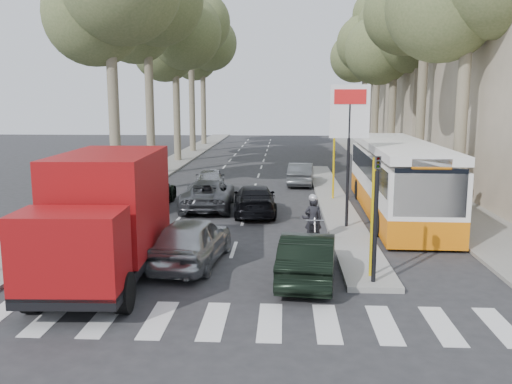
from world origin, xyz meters
The scene contains 26 objects.
ground centered at (0.00, 0.00, 0.00)m, with size 120.00×120.00×0.00m, color #28282B.
sidewalk_right centered at (8.60, 25.00, 0.06)m, with size 3.20×70.00×0.12m, color gray.
median_left centered at (-8.00, 28.00, 0.06)m, with size 2.40×64.00×0.12m, color gray.
traffic_island centered at (3.25, 11.00, 0.08)m, with size 1.50×26.00×0.16m, color gray.
building_far centered at (15.50, 34.00, 8.00)m, with size 11.00×20.00×16.00m, color #B7A88E.
billboard centered at (3.25, 5.00, 3.70)m, with size 1.50×12.10×5.60m.
traffic_light_island centered at (3.25, -1.50, 2.49)m, with size 0.16×0.41×3.60m.
tree_l_b centered at (-7.97, 20.11, 11.07)m, with size 7.40×7.20×14.88m.
tree_l_c centered at (-7.77, 28.11, 10.04)m, with size 7.40×7.20×13.71m.
tree_l_d centered at (-7.87, 36.11, 11.76)m, with size 7.40×7.20×15.66m.
tree_l_e centered at (-7.97, 44.11, 10.73)m, with size 7.40×7.20×14.49m.
tree_r_c centered at (9.03, 26.11, 9.69)m, with size 7.40×7.20×13.32m.
tree_r_d centered at (9.13, 34.11, 11.07)m, with size 7.40×7.20×14.88m.
tree_r_e centered at (9.23, 42.11, 10.38)m, with size 7.40×7.20×14.10m.
silver_hatchback centered at (-2.04, 0.31, 0.76)m, with size 1.79×4.45×1.52m, color #A7ABAF.
dark_hatchback centered at (1.49, -1.00, 0.69)m, with size 1.47×4.21×1.39m, color black.
queue_car_a centered at (-2.73, 8.88, 0.68)m, with size 2.27×4.92×1.37m, color #484A4F.
queue_car_b centered at (-0.50, 7.78, 0.65)m, with size 1.83×4.51×1.31m, color black.
queue_car_c centered at (-3.27, 13.49, 0.67)m, with size 1.59×3.96×1.35m, color gray.
queue_car_d centered at (1.80, 16.16, 0.66)m, with size 1.41×4.03×1.33m, color #54595D.
queue_car_e centered at (-5.73, 9.00, 0.75)m, with size 2.10×5.16×1.50m, color black.
red_truck centered at (-4.21, -1.21, 1.88)m, with size 2.78×6.75×3.55m.
city_bus centered at (5.74, 8.04, 1.71)m, with size 3.01×12.39×3.25m.
motorcycle centered at (1.82, 3.05, 0.81)m, with size 0.77×2.11×1.79m.
pedestrian_near centered at (7.26, 6.96, 0.93)m, with size 0.95×0.47×1.63m, color #392E45.
pedestrian_far centered at (9.01, 8.68, 0.93)m, with size 1.05×0.47×1.63m, color #6F6453.
Camera 1 is at (0.79, -15.78, 5.09)m, focal length 38.00 mm.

